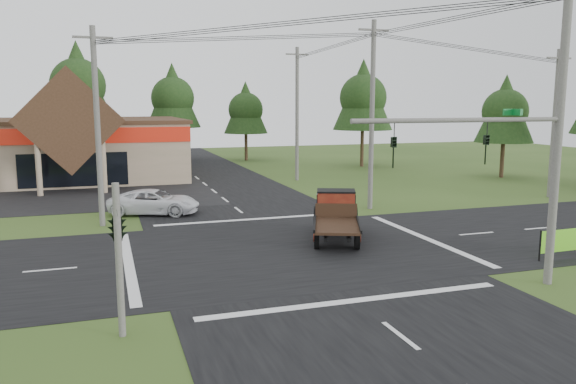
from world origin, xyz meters
name	(u,v)px	position (x,y,z in m)	size (l,w,h in m)	color
ground	(289,250)	(0.00, 0.00, 0.00)	(120.00, 120.00, 0.00)	#324B1A
road_ns	(289,250)	(0.00, 0.00, 0.01)	(12.00, 120.00, 0.02)	black
road_ew	(289,250)	(0.00, 0.00, 0.01)	(120.00, 12.00, 0.02)	black
parking_apron	(11,199)	(-14.00, 19.00, 0.01)	(28.00, 14.00, 0.02)	black
cvs_building	(5,148)	(-15.70, 29.57, 2.78)	(30.40, 18.20, 9.19)	gray
traffic_signal_mast	(517,165)	(5.82, -7.50, 4.43)	(8.12, 0.24, 7.00)	#595651
traffic_signal_corner	(117,213)	(-7.50, -7.32, 3.52)	(0.53, 2.48, 4.40)	#595651
utility_pole_nr	(559,129)	(7.50, -7.50, 5.64)	(2.00, 0.30, 11.00)	#595651
utility_pole_nw	(97,126)	(-8.00, 8.00, 5.39)	(2.00, 0.30, 10.50)	#595651
utility_pole_ne	(372,114)	(8.00, 8.00, 5.89)	(2.00, 0.30, 11.50)	#595651
utility_pole_far	(554,123)	(22.00, 8.00, 5.24)	(2.00, 0.30, 10.20)	#595651
utility_pole_n	(297,113)	(8.00, 22.00, 5.74)	(2.00, 0.30, 11.20)	#595651
tree_row_c	(78,83)	(-10.00, 41.00, 8.72)	(7.28, 7.28, 13.13)	#332316
tree_row_d	(173,96)	(0.00, 42.00, 7.38)	(6.16, 6.16, 11.11)	#332316
tree_row_e	(246,108)	(8.00, 40.00, 6.03)	(5.04, 5.04, 9.09)	#332316
tree_side_ne	(363,95)	(18.00, 30.00, 7.38)	(6.16, 6.16, 11.11)	#332316
tree_side_e_near	(505,109)	(26.00, 18.00, 6.03)	(5.04, 5.04, 9.09)	#332316
antique_flatbed_truck	(336,217)	(2.71, 1.00, 1.17)	(2.13, 5.58, 2.33)	#57110C
roadside_banner	(575,242)	(11.25, -5.01, 0.67)	(3.91, 0.11, 1.33)	#59B818
white_pickup	(154,202)	(-5.02, 10.45, 0.74)	(2.44, 5.29, 1.47)	white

